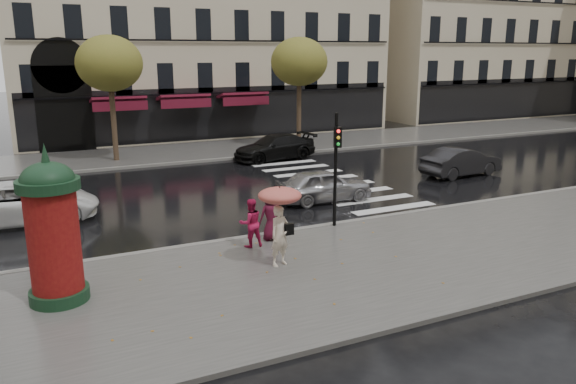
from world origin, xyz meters
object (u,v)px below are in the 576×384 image
traffic_light (336,159)px  morris_column (53,227)px  woman_umbrella (280,213)px  car_black (274,147)px  woman_red (251,223)px  car_white (20,203)px  man_burgundy (271,216)px  car_darkgrey (462,162)px  car_silver (323,185)px

traffic_light → morris_column: bearing=-166.1°
woman_umbrella → car_black: 16.06m
traffic_light → car_black: size_ratio=0.80×
woman_red → car_white: size_ratio=0.28×
traffic_light → man_burgundy: bearing=-172.4°
morris_column → car_white: 7.68m
car_white → woman_umbrella: bearing=-138.4°
car_white → car_black: (12.80, 6.88, -0.04)m
morris_column → car_white: size_ratio=0.72×
car_darkgrey → car_white: car_white is taller
man_burgundy → car_darkgrey: 13.16m
man_burgundy → car_silver: man_burgundy is taller
car_white → woman_red: bearing=-131.9°
woman_red → car_darkgrey: 14.03m
car_darkgrey → car_silver: bearing=94.1°
woman_umbrella → woman_red: bearing=95.1°
man_burgundy → car_silver: bearing=-138.6°
woman_umbrella → car_silver: woman_umbrella is taller
traffic_light → woman_red: bearing=-168.8°
woman_umbrella → car_darkgrey: bearing=28.6°
woman_umbrella → car_black: size_ratio=0.48×
woman_umbrella → morris_column: size_ratio=0.60×
woman_red → traffic_light: bearing=-168.3°
woman_red → traffic_light: (3.30, 0.65, 1.55)m
woman_red → man_burgundy: (0.81, 0.32, 0.03)m
woman_umbrella → traffic_light: bearing=37.3°
morris_column → car_darkgrey: size_ratio=0.90×
car_silver → car_black: bearing=-10.0°
car_black → woman_umbrella: bearing=-31.3°
man_burgundy → car_white: size_ratio=0.30×
car_darkgrey → car_black: (-6.36, 7.65, 0.00)m
woman_red → man_burgundy: bearing=-157.7°
man_burgundy → car_darkgrey: size_ratio=0.37×
morris_column → car_darkgrey: morris_column is taller
morris_column → woman_umbrella: bearing=-2.3°
traffic_light → car_black: bearing=74.7°
car_silver → car_white: car_white is taller
traffic_light → car_darkgrey: 10.89m
woman_red → car_darkgrey: woman_red is taller
woman_umbrella → car_white: 10.06m
traffic_light → car_silver: traffic_light is taller
morris_column → woman_red: bearing=15.5°
man_burgundy → car_silver: (3.92, 3.67, -0.23)m
woman_umbrella → man_burgundy: size_ratio=1.46×
car_white → car_black: car_white is taller
man_burgundy → car_black: size_ratio=0.33×
man_burgundy → car_darkgrey: man_burgundy is taller
morris_column → car_white: (-0.69, 7.55, -1.19)m
car_silver → car_black: size_ratio=0.82×
morris_column → car_silver: morris_column is taller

